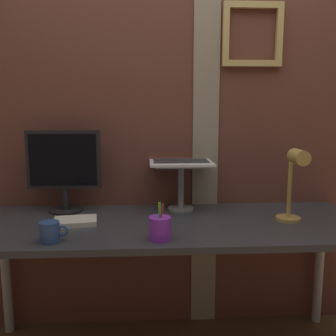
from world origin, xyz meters
TOP-DOWN VIEW (x-y plane):
  - brick_wall_back at (0.00, 0.37)m, footprint 3.05×0.16m
  - desk at (-0.08, -0.04)m, footprint 1.93×0.69m
  - monitor at (-0.62, 0.19)m, footprint 0.38×0.18m
  - laptop_stand at (0.00, 0.19)m, footprint 0.28×0.22m
  - laptop at (0.00, 0.25)m, footprint 0.33×0.30m
  - desk_lamp at (0.51, -0.09)m, footprint 0.12×0.20m
  - pen_cup at (-0.13, -0.28)m, footprint 0.09×0.09m
  - coffee_mug at (-0.58, -0.28)m, footprint 0.12×0.08m
  - paper_clutter_stack at (-0.53, -0.04)m, footprint 0.22×0.17m

SIDE VIEW (x-z plane):
  - desk at x=-0.08m, z-range 0.29..1.01m
  - paper_clutter_stack at x=-0.53m, z-range 0.72..0.75m
  - coffee_mug at x=-0.58m, z-range 0.72..0.81m
  - pen_cup at x=-0.13m, z-range 0.69..0.85m
  - laptop_stand at x=0.00m, z-range 0.76..1.02m
  - desk_lamp at x=0.51m, z-range 0.76..1.13m
  - monitor at x=-0.62m, z-range 0.76..1.19m
  - laptop at x=0.00m, z-range 0.92..1.12m
  - brick_wall_back at x=0.00m, z-range 0.00..2.32m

